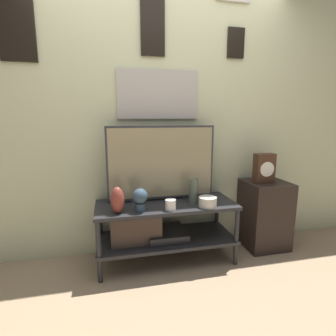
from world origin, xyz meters
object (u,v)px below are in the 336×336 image
(candle_jar, at_px, (170,205))
(mantel_clock, at_px, (264,168))
(vase_urn_stoneware, at_px, (117,200))
(decorative_bust, at_px, (140,198))
(vase_tall_ceramic, at_px, (194,191))
(vase_wide_bowl, at_px, (208,202))
(television, at_px, (161,163))

(candle_jar, height_order, mantel_clock, mantel_clock)
(vase_urn_stoneware, relative_size, decorative_bust, 1.13)
(vase_urn_stoneware, height_order, decorative_bust, vase_urn_stoneware)
(vase_tall_ceramic, distance_m, mantel_clock, 0.77)
(vase_urn_stoneware, relative_size, candle_jar, 2.41)
(vase_tall_ceramic, relative_size, vase_urn_stoneware, 1.03)
(vase_wide_bowl, xyz_separation_m, candle_jar, (-0.34, -0.01, 0.00))
(decorative_bust, bearing_deg, candle_jar, -6.38)
(decorative_bust, distance_m, mantel_clock, 1.27)
(television, bearing_deg, vase_urn_stoneware, -147.91)
(vase_urn_stoneware, distance_m, vase_wide_bowl, 0.78)
(television, distance_m, decorative_bust, 0.43)
(candle_jar, height_order, decorative_bust, decorative_bust)
(candle_jar, bearing_deg, decorative_bust, 173.62)
(decorative_bust, xyz_separation_m, mantel_clock, (1.25, 0.18, 0.16))
(television, height_order, vase_tall_ceramic, television)
(vase_urn_stoneware, xyz_separation_m, mantel_clock, (1.43, 0.18, 0.17))
(decorative_bust, height_order, mantel_clock, mantel_clock)
(mantel_clock, bearing_deg, vase_wide_bowl, -163.85)
(vase_urn_stoneware, distance_m, candle_jar, 0.44)
(vase_tall_ceramic, bearing_deg, television, 150.11)
(vase_urn_stoneware, relative_size, mantel_clock, 0.76)
(vase_wide_bowl, bearing_deg, decorative_bust, 178.61)
(candle_jar, relative_size, mantel_clock, 0.31)
(candle_jar, bearing_deg, vase_tall_ceramic, 28.63)
(television, height_order, vase_urn_stoneware, television)
(vase_wide_bowl, distance_m, decorative_bust, 0.60)
(decorative_bust, bearing_deg, vase_wide_bowl, -1.39)
(television, xyz_separation_m, mantel_clock, (1.01, -0.09, -0.08))
(vase_urn_stoneware, bearing_deg, television, 32.09)
(vase_urn_stoneware, height_order, vase_wide_bowl, vase_urn_stoneware)
(candle_jar, relative_size, decorative_bust, 0.47)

